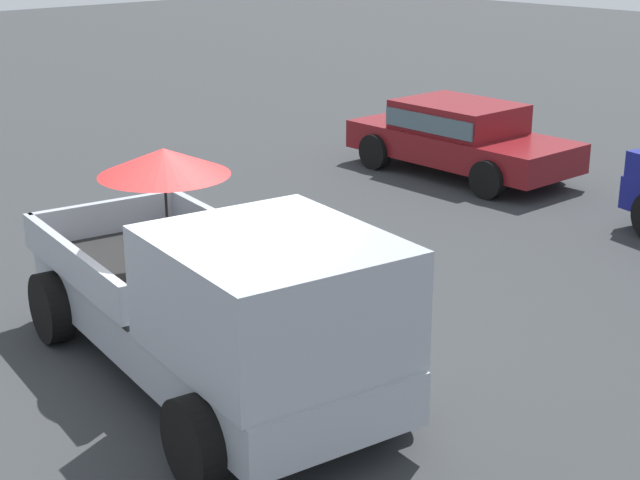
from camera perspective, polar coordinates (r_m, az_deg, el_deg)
ground_plane at (r=10.17m, az=-6.81°, el=-7.99°), size 80.00×80.00×0.00m
pickup_truck_main at (r=9.40m, az=-5.77°, el=-3.67°), size 5.27×2.86×2.27m
parked_sedan_near at (r=17.89m, az=8.28°, el=6.18°), size 4.33×2.04×1.33m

